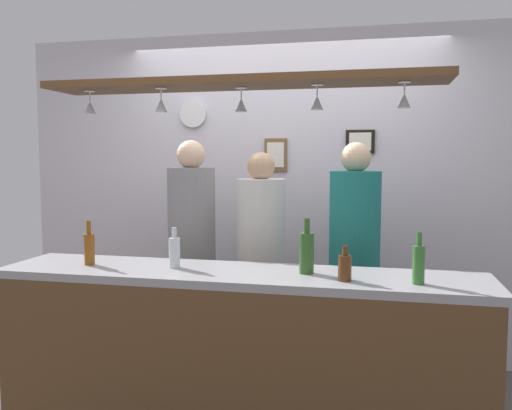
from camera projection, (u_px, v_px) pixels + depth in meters
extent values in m
cube|color=silver|center=(283.00, 195.00, 4.31)|extent=(4.40, 0.06, 2.60)
cube|color=#99999E|center=(238.00, 275.00, 2.93)|extent=(2.70, 0.55, 0.04)
cube|color=brown|center=(226.00, 380.00, 2.73)|extent=(2.65, 0.04, 0.93)
cube|color=brown|center=(240.00, 83.00, 2.89)|extent=(2.20, 0.36, 0.04)
cylinder|color=silver|center=(90.00, 91.00, 3.07)|extent=(0.06, 0.06, 0.00)
cylinder|color=silver|center=(90.00, 96.00, 3.07)|extent=(0.01, 0.01, 0.06)
cone|color=silver|center=(90.00, 108.00, 3.08)|extent=(0.07, 0.07, 0.08)
cylinder|color=silver|center=(161.00, 88.00, 2.94)|extent=(0.06, 0.06, 0.00)
cylinder|color=silver|center=(161.00, 93.00, 2.95)|extent=(0.01, 0.01, 0.06)
cone|color=silver|center=(161.00, 105.00, 2.95)|extent=(0.07, 0.07, 0.08)
cylinder|color=silver|center=(241.00, 88.00, 2.92)|extent=(0.06, 0.06, 0.00)
cylinder|color=silver|center=(241.00, 93.00, 2.93)|extent=(0.01, 0.01, 0.06)
cone|color=silver|center=(241.00, 105.00, 2.93)|extent=(0.07, 0.07, 0.08)
cylinder|color=silver|center=(317.00, 85.00, 2.80)|extent=(0.06, 0.06, 0.00)
cylinder|color=silver|center=(317.00, 90.00, 2.81)|extent=(0.01, 0.01, 0.06)
cone|color=silver|center=(317.00, 103.00, 2.81)|extent=(0.07, 0.07, 0.08)
cylinder|color=silver|center=(405.00, 82.00, 2.70)|extent=(0.06, 0.06, 0.00)
cylinder|color=silver|center=(405.00, 88.00, 2.70)|extent=(0.01, 0.01, 0.06)
cone|color=silver|center=(404.00, 101.00, 2.71)|extent=(0.07, 0.07, 0.08)
cube|color=#2D334C|center=(193.00, 322.00, 3.88)|extent=(0.17, 0.18, 0.82)
cylinder|color=gray|center=(192.00, 217.00, 3.81)|extent=(0.34, 0.34, 0.71)
sphere|color=beige|center=(191.00, 155.00, 3.77)|extent=(0.20, 0.20, 0.20)
cube|color=#2D334C|center=(261.00, 330.00, 3.77)|extent=(0.17, 0.18, 0.78)
cylinder|color=white|center=(261.00, 228.00, 3.70)|extent=(0.34, 0.34, 0.68)
sphere|color=tan|center=(261.00, 166.00, 3.66)|extent=(0.19, 0.19, 0.19)
cube|color=#2D334C|center=(353.00, 334.00, 3.62)|extent=(0.17, 0.18, 0.81)
cylinder|color=#1E7A75|center=(355.00, 224.00, 3.56)|extent=(0.34, 0.34, 0.70)
sphere|color=beige|center=(356.00, 157.00, 3.52)|extent=(0.20, 0.20, 0.20)
cylinder|color=#2D5623|center=(307.00, 253.00, 2.87)|extent=(0.08, 0.08, 0.22)
cylinder|color=#2D5623|center=(307.00, 226.00, 2.86)|extent=(0.03, 0.03, 0.08)
cylinder|color=#336B2D|center=(419.00, 265.00, 2.63)|extent=(0.06, 0.06, 0.19)
cylinder|color=#336B2D|center=(419.00, 239.00, 2.61)|extent=(0.03, 0.03, 0.07)
cylinder|color=silver|center=(174.00, 253.00, 3.02)|extent=(0.06, 0.06, 0.17)
cylinder|color=silver|center=(174.00, 233.00, 3.01)|extent=(0.03, 0.03, 0.06)
cylinder|color=brown|center=(89.00, 249.00, 3.10)|extent=(0.06, 0.06, 0.18)
cylinder|color=brown|center=(89.00, 227.00, 3.09)|extent=(0.03, 0.03, 0.08)
cylinder|color=#512D14|center=(345.00, 268.00, 2.70)|extent=(0.07, 0.07, 0.13)
cylinder|color=#512D14|center=(345.00, 251.00, 2.69)|extent=(0.03, 0.03, 0.05)
cube|color=brown|center=(276.00, 155.00, 4.26)|extent=(0.18, 0.02, 0.26)
cube|color=white|center=(275.00, 155.00, 4.24)|extent=(0.14, 0.01, 0.20)
cube|color=black|center=(360.00, 142.00, 4.10)|extent=(0.22, 0.02, 0.18)
cube|color=white|center=(360.00, 142.00, 4.09)|extent=(0.17, 0.01, 0.14)
cylinder|color=white|center=(193.00, 114.00, 4.37)|extent=(0.22, 0.03, 0.22)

